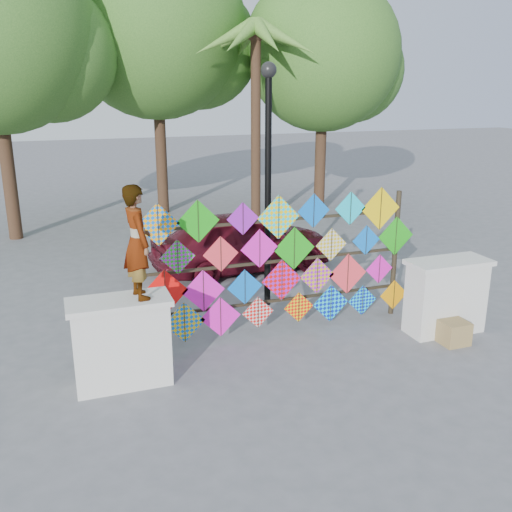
% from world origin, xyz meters
% --- Properties ---
extents(ground, '(80.00, 80.00, 0.00)m').
position_xyz_m(ground, '(0.00, 0.00, 0.00)').
color(ground, gray).
rests_on(ground, ground).
extents(parapet_left, '(1.40, 0.65, 1.28)m').
position_xyz_m(parapet_left, '(-2.70, -0.20, 0.65)').
color(parapet_left, silver).
rests_on(parapet_left, ground).
extents(parapet_right, '(1.40, 0.65, 1.28)m').
position_xyz_m(parapet_right, '(2.70, -0.20, 0.65)').
color(parapet_right, silver).
rests_on(parapet_right, ground).
extents(kite_rack, '(4.92, 0.24, 2.40)m').
position_xyz_m(kite_rack, '(0.05, 0.73, 1.23)').
color(kite_rack, black).
rests_on(kite_rack, ground).
extents(tree_mid, '(6.30, 5.60, 8.61)m').
position_xyz_m(tree_mid, '(0.11, 11.03, 5.77)').
color(tree_mid, '#47301E').
rests_on(tree_mid, ground).
extents(tree_east, '(5.40, 4.80, 7.42)m').
position_xyz_m(tree_east, '(5.09, 9.53, 4.99)').
color(tree_east, '#47301E').
rests_on(tree_east, ground).
extents(palm_tree, '(3.62, 3.62, 5.83)m').
position_xyz_m(palm_tree, '(2.20, 8.00, 4.95)').
color(palm_tree, '#47301E').
rests_on(palm_tree, ground).
extents(vendor_woman, '(0.46, 0.62, 1.56)m').
position_xyz_m(vendor_woman, '(-2.40, -0.20, 2.06)').
color(vendor_woman, '#99999E').
rests_on(vendor_woman, parapet_left).
extents(sedan, '(4.20, 1.97, 1.39)m').
position_xyz_m(sedan, '(0.51, 4.19, 0.69)').
color(sedan, '#550E1B').
rests_on(sedan, ground).
extents(lamppost, '(0.28, 0.28, 4.46)m').
position_xyz_m(lamppost, '(0.30, 2.00, 2.69)').
color(lamppost, black).
rests_on(lamppost, ground).
extents(cardboard_box_near, '(0.43, 0.39, 0.39)m').
position_xyz_m(cardboard_box_near, '(2.55, -0.67, 0.19)').
color(cardboard_box_near, olive).
rests_on(cardboard_box_near, ground).
extents(cardboard_box_far, '(0.37, 0.34, 0.31)m').
position_xyz_m(cardboard_box_far, '(2.69, -0.46, 0.16)').
color(cardboard_box_far, olive).
rests_on(cardboard_box_far, ground).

